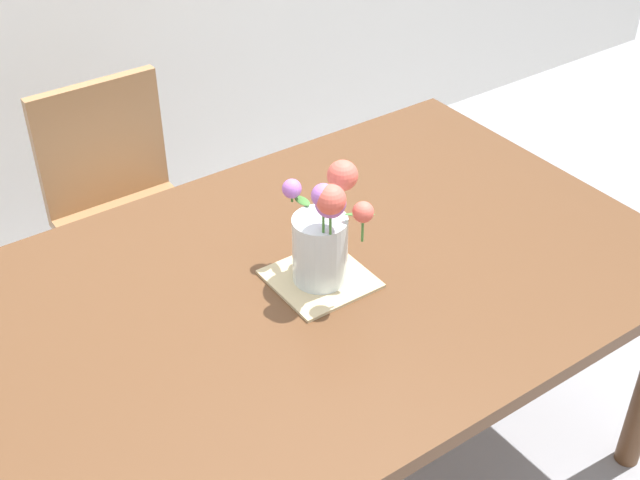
{
  "coord_description": "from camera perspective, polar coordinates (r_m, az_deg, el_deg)",
  "views": [
    {
      "loc": [
        -0.85,
        -1.33,
        2.03
      ],
      "look_at": [
        0.07,
        -0.02,
        0.86
      ],
      "focal_mm": 47.72,
      "sensor_mm": 36.0,
      "label": 1
    }
  ],
  "objects": [
    {
      "name": "dining_table",
      "position": [
        2.08,
        -1.89,
        -4.75
      ],
      "size": [
        1.89,
        1.13,
        0.74
      ],
      "color": "brown",
      "rests_on": "ground_plane"
    },
    {
      "name": "chair_far",
      "position": [
        2.81,
        -13.13,
        2.46
      ],
      "size": [
        0.42,
        0.42,
        0.9
      ],
      "rotation": [
        0.0,
        0.0,
        3.14
      ],
      "color": "#9E7047",
      "rests_on": "ground_plane"
    },
    {
      "name": "placemat",
      "position": [
        2.06,
        0.0,
        -2.62
      ],
      "size": [
        0.23,
        0.23,
        0.01
      ],
      "primitive_type": "cube",
      "color": "#CCB789",
      "rests_on": "dining_table"
    },
    {
      "name": "flower_vase",
      "position": [
        1.97,
        0.28,
        0.6
      ],
      "size": [
        0.2,
        0.27,
        0.3
      ],
      "color": "silver",
      "rests_on": "placemat"
    }
  ]
}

